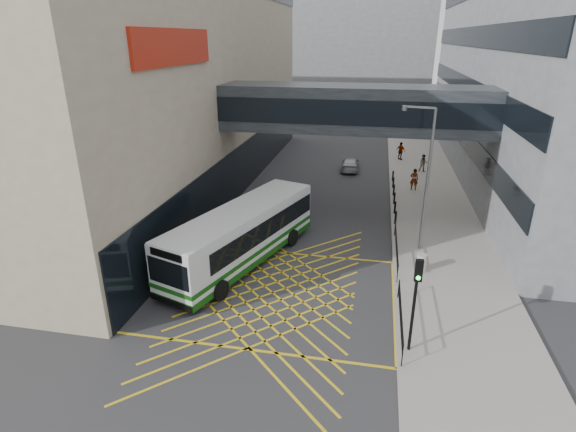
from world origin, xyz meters
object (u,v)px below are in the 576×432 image
Objects in this scene: pedestrian_a at (414,179)px; car_white at (207,250)px; bus at (243,234)px; car_dark at (279,209)px; car_silver at (350,163)px; traffic_light at (416,293)px; street_lamp at (425,172)px; litter_bin at (421,262)px; pedestrian_c at (401,151)px; pedestrian_b at (423,163)px.

car_white is at bearing 54.35° from pedestrian_a.
car_white is at bearing -154.45° from bus.
car_dark is 14.05m from car_silver.
car_white is 0.96× the size of traffic_light.
car_silver is 2.27× the size of pedestrian_a.
bus is 10.83m from street_lamp.
pedestrian_a reaches higher than litter_bin.
bus is 6.52× the size of pedestrian_c.
bus reaches higher than car_silver.
pedestrian_b is (10.91, 13.56, 0.33)m from car_dark.
bus is 12.47× the size of litter_bin.
traffic_light is at bearing -96.33° from pedestrian_b.
pedestrian_c is at bearing 90.74° from litter_bin.
pedestrian_a is 1.00× the size of pedestrian_c.
bus is 26.42m from pedestrian_c.
street_lamp is (9.24, -3.45, 4.26)m from car_dark.
car_silver is (4.12, 13.43, -0.01)m from car_dark.
traffic_light is (4.20, -26.86, 2.26)m from car_silver.
car_dark is 0.99× the size of traffic_light.
pedestrian_b is (1.20, 5.72, -0.09)m from pedestrian_a.
car_white is (-2.14, -0.26, -1.10)m from bus.
bus is 2.89× the size of car_silver.
car_silver is 20.44m from litter_bin.
car_dark reaches higher than litter_bin.
car_white is at bearing 77.42° from car_dark.
car_dark is 2.30× the size of pedestrian_a.
pedestrian_b is at bearing 79.50° from bus.
car_white is 24.78m from pedestrian_b.
traffic_light is at bearing 129.59° from car_dark.
street_lamp is 5.17m from litter_bin.
pedestrian_b is (6.80, 0.12, 0.34)m from car_silver.
pedestrian_a is at bearing 86.31° from traffic_light.
car_dark is at bearing 171.00° from street_lamp.
traffic_light reaches higher than pedestrian_b.
street_lamp reaches higher than pedestrian_b.
car_silver is at bearing -179.78° from pedestrian_b.
pedestrian_c is at bearing -122.84° from car_white.
bus is at bearing 143.69° from traffic_light.
bus is 7.02m from car_dark.
car_white is at bearing 150.41° from traffic_light.
car_dark is 0.50× the size of street_lamp.
traffic_light is 7.49m from litter_bin.
car_white is 2.46× the size of pedestrian_b.
street_lamp reaches higher than litter_bin.
street_lamp is 4.59× the size of pedestrian_c.
litter_bin is (5.17, -19.78, -0.00)m from car_silver.
car_dark reaches higher than car_silver.
car_white is at bearing 101.52° from pedestrian_c.
litter_bin is (9.81, 0.57, -1.11)m from bus.
pedestrian_b is at bearing -179.82° from car_silver.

